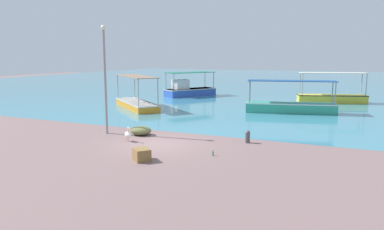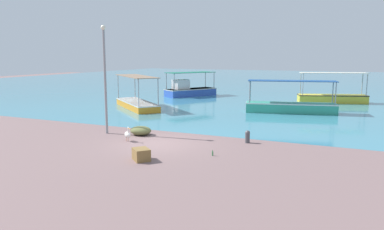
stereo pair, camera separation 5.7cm
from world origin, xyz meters
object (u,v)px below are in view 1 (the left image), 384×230
fishing_boat_near_right (137,102)px  pelican (128,134)px  fishing_boat_far_left (332,97)px  fishing_boat_outer (188,90)px  mooring_bollard (248,136)px  fishing_boat_near_left (290,106)px  lamp_post (105,74)px  net_pile (141,131)px  cargo_crate (142,155)px  glass_bottle (213,153)px

fishing_boat_near_right → pelican: size_ratio=7.96×
fishing_boat_far_left → fishing_boat_outer: bearing=-179.0°
pelican → mooring_bollard: 6.26m
fishing_boat_near_right → fishing_boat_far_left: (14.93, 10.69, 0.06)m
fishing_boat_near_left → lamp_post: bearing=-124.3°
fishing_boat_near_left → fishing_boat_far_left: bearing=72.3°
lamp_post → net_pile: (2.03, 0.41, -3.18)m
fishing_boat_near_left → mooring_bollard: size_ratio=10.80×
fishing_boat_near_right → cargo_crate: (8.82, -13.55, -0.24)m
fishing_boat_near_left → pelican: 14.86m
lamp_post → glass_bottle: size_ratio=22.72×
glass_bottle → fishing_boat_near_left: bearing=85.9°
fishing_boat_far_left → net_pile: bearing=-114.2°
fishing_boat_outer → net_pile: 20.44m
fishing_boat_far_left → net_pile: fishing_boat_far_left is taller
net_pile → glass_bottle: (5.32, -2.48, -0.14)m
fishing_boat_near_left → lamp_post: 15.17m
fishing_boat_near_right → glass_bottle: (11.36, -11.60, -0.39)m
fishing_boat_near_left → pelican: size_ratio=8.86×
cargo_crate → pelican: bearing=132.6°
fishing_boat_near_left → glass_bottle: (-1.04, -14.37, -0.44)m
fishing_boat_near_right → cargo_crate: fishing_boat_near_right is taller
fishing_boat_outer → pelican: 22.07m
fishing_boat_near_right → lamp_post: lamp_post is taller
glass_bottle → fishing_boat_near_right: bearing=134.4°
glass_bottle → pelican: bearing=170.7°
fishing_boat_near_right → fishing_boat_outer: bearing=89.4°
mooring_bollard → net_pile: 6.09m
fishing_boat_near_left → cargo_crate: size_ratio=8.88×
lamp_post → mooring_bollard: bearing=7.1°
pelican → mooring_bollard: pelican is taller
fishing_boat_far_left → lamp_post: size_ratio=1.05×
fishing_boat_far_left → pelican: size_ratio=8.07×
net_pile → fishing_boat_near_right: bearing=123.5°
fishing_boat_near_right → fishing_boat_far_left: bearing=35.6°
fishing_boat_outer → lamp_post: 20.53m
fishing_boat_near_left → fishing_boat_near_right: 12.70m
fishing_boat_outer → mooring_bollard: (12.00, -18.96, -0.35)m
lamp_post → mooring_bollard: lamp_post is taller
lamp_post → mooring_bollard: size_ratio=9.34×
fishing_boat_near_right → net_pile: size_ratio=5.18×
fishing_boat_near_right → cargo_crate: 16.17m
fishing_boat_near_left → mooring_bollard: (-0.29, -11.29, -0.20)m
pelican → fishing_boat_near_right: bearing=120.2°
fishing_boat_outer → net_pile: size_ratio=4.78×
fishing_boat_outer → cargo_crate: size_ratio=7.36×
fishing_boat_outer → lamp_post: lamp_post is taller
pelican → cargo_crate: size_ratio=1.00×
fishing_boat_near_left → fishing_boat_far_left: size_ratio=1.10×
fishing_boat_outer → cargo_crate: (8.72, -23.99, -0.44)m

